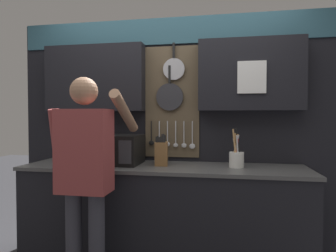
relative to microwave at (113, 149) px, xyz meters
name	(u,v)px	position (x,y,z in m)	size (l,w,h in m)	color
base_cabinet_counter	(163,219)	(0.47, -0.02, -0.60)	(2.48, 0.63, 0.94)	black
back_wall_unit	(168,111)	(0.47, 0.26, 0.36)	(3.05, 0.22, 2.32)	black
microwave	(113,149)	(0.00, 0.00, 0.00)	(0.51, 0.38, 0.26)	black
knife_block	(161,153)	(0.45, 0.00, -0.03)	(0.13, 0.16, 0.28)	brown
utensil_crock	(236,158)	(1.10, 0.00, -0.05)	(0.12, 0.12, 0.33)	white
person	(85,169)	(-0.01, -0.54, -0.08)	(0.54, 0.60, 1.66)	#383842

